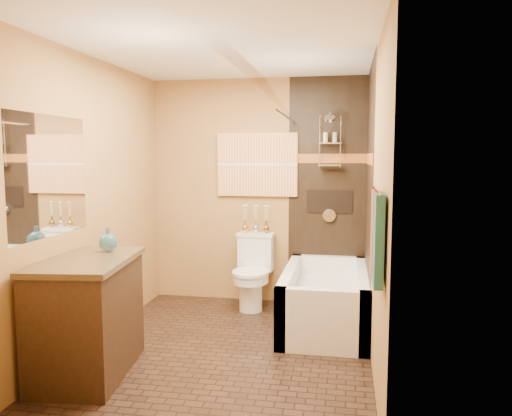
% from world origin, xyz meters
% --- Properties ---
extents(floor, '(3.00, 3.00, 0.00)m').
position_xyz_m(floor, '(0.00, 0.00, 0.00)').
color(floor, black).
rests_on(floor, ground).
extents(wall_left, '(0.02, 3.00, 2.50)m').
position_xyz_m(wall_left, '(-1.20, 0.00, 1.25)').
color(wall_left, '#AA7B42').
rests_on(wall_left, floor).
extents(wall_right, '(0.02, 3.00, 2.50)m').
position_xyz_m(wall_right, '(1.20, 0.00, 1.25)').
color(wall_right, '#AA7B42').
rests_on(wall_right, floor).
extents(wall_back, '(2.40, 0.02, 2.50)m').
position_xyz_m(wall_back, '(0.00, 1.50, 1.25)').
color(wall_back, '#AA7B42').
rests_on(wall_back, floor).
extents(wall_front, '(2.40, 0.02, 2.50)m').
position_xyz_m(wall_front, '(0.00, -1.50, 1.25)').
color(wall_front, '#AA7B42').
rests_on(wall_front, floor).
extents(ceiling, '(3.00, 3.00, 0.00)m').
position_xyz_m(ceiling, '(0.00, 0.00, 2.50)').
color(ceiling, silver).
rests_on(ceiling, wall_back).
extents(alcove_tile_back, '(0.85, 0.01, 2.50)m').
position_xyz_m(alcove_tile_back, '(0.78, 1.49, 1.25)').
color(alcove_tile_back, black).
rests_on(alcove_tile_back, wall_back).
extents(alcove_tile_right, '(0.01, 1.50, 2.50)m').
position_xyz_m(alcove_tile_right, '(1.19, 0.75, 1.25)').
color(alcove_tile_right, black).
rests_on(alcove_tile_right, wall_right).
extents(mosaic_band_back, '(0.85, 0.01, 0.10)m').
position_xyz_m(mosaic_band_back, '(0.78, 1.48, 1.62)').
color(mosaic_band_back, brown).
rests_on(mosaic_band_back, alcove_tile_back).
extents(mosaic_band_right, '(0.01, 1.50, 0.10)m').
position_xyz_m(mosaic_band_right, '(1.18, 0.75, 1.62)').
color(mosaic_band_right, brown).
rests_on(mosaic_band_right, alcove_tile_right).
extents(alcove_niche, '(0.50, 0.01, 0.25)m').
position_xyz_m(alcove_niche, '(0.80, 1.48, 1.15)').
color(alcove_niche, black).
rests_on(alcove_niche, alcove_tile_back).
extents(shower_fixtures, '(0.24, 0.33, 1.16)m').
position_xyz_m(shower_fixtures, '(0.80, 1.38, 1.67)').
color(shower_fixtures, silver).
rests_on(shower_fixtures, floor).
extents(curtain_rod, '(0.03, 1.55, 0.03)m').
position_xyz_m(curtain_rod, '(0.40, 0.75, 2.02)').
color(curtain_rod, silver).
rests_on(curtain_rod, wall_back).
extents(towel_bar, '(0.02, 0.55, 0.02)m').
position_xyz_m(towel_bar, '(1.15, -1.05, 1.45)').
color(towel_bar, silver).
rests_on(towel_bar, wall_right).
extents(towel_teal, '(0.05, 0.22, 0.52)m').
position_xyz_m(towel_teal, '(1.16, -1.18, 1.18)').
color(towel_teal, '#1F5B69').
rests_on(towel_teal, towel_bar).
extents(towel_rust, '(0.05, 0.22, 0.52)m').
position_xyz_m(towel_rust, '(1.16, -0.92, 1.18)').
color(towel_rust, maroon).
rests_on(towel_rust, towel_bar).
extents(sunset_painting, '(0.90, 0.04, 0.70)m').
position_xyz_m(sunset_painting, '(-0.00, 1.48, 1.55)').
color(sunset_painting, orange).
rests_on(sunset_painting, wall_back).
extents(vanity_mirror, '(0.01, 1.00, 0.90)m').
position_xyz_m(vanity_mirror, '(-1.19, -0.64, 1.50)').
color(vanity_mirror, white).
rests_on(vanity_mirror, wall_left).
extents(bathtub, '(0.80, 1.50, 0.55)m').
position_xyz_m(bathtub, '(0.80, 0.75, 0.22)').
color(bathtub, white).
rests_on(bathtub, floor).
extents(toilet, '(0.41, 0.60, 0.80)m').
position_xyz_m(toilet, '(-0.00, 1.21, 0.40)').
color(toilet, white).
rests_on(toilet, floor).
extents(vanity, '(0.74, 1.08, 0.89)m').
position_xyz_m(vanity, '(-0.92, -0.64, 0.45)').
color(vanity, black).
rests_on(vanity, floor).
extents(teal_bottle, '(0.17, 0.17, 0.23)m').
position_xyz_m(teal_bottle, '(-0.87, -0.38, 0.99)').
color(teal_bottle, '#29697C').
rests_on(teal_bottle, vanity).
extents(bud_vases, '(0.30, 0.06, 0.30)m').
position_xyz_m(bud_vases, '(-0.00, 1.39, 0.96)').
color(bud_vases, gold).
rests_on(bud_vases, toilet).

